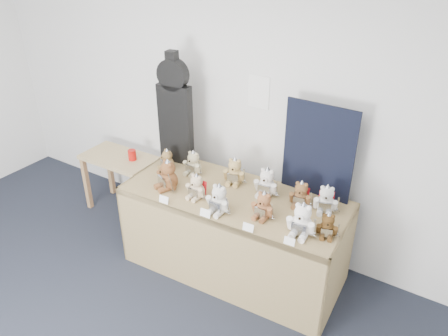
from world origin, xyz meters
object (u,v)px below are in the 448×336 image
Objects in this scene: teddy_back_centre_left at (235,172)px; teddy_back_end at (326,200)px; side_table at (120,166)px; teddy_back_left at (193,164)px; teddy_front_left at (197,187)px; guitar_case at (175,110)px; teddy_front_far_left at (168,176)px; teddy_front_end at (327,226)px; teddy_back_centre_right at (266,183)px; teddy_back_right at (301,195)px; teddy_front_far_right at (302,221)px; display_table at (230,217)px; red_cup at (132,155)px; teddy_back_far_left at (167,160)px; teddy_front_right at (263,206)px; teddy_front_centre at (219,200)px.

teddy_back_centre_left is 1.02× the size of teddy_back_end.
side_table is 3.19× the size of teddy_back_left.
teddy_front_left is 0.96× the size of teddy_back_left.
teddy_front_far_left is (0.25, -0.46, -0.41)m from guitar_case.
teddy_back_centre_right reaches higher than teddy_front_end.
teddy_front_far_left is 1.21× the size of teddy_back_right.
teddy_front_left is 0.82× the size of teddy_front_far_right.
teddy_back_centre_left is at bearing 110.46° from display_table.
guitar_case is (-0.82, 0.34, 0.71)m from display_table.
red_cup is 0.50× the size of teddy_back_far_left.
side_table is 1.84m from teddy_back_centre_right.
teddy_back_right reaches higher than side_table.
teddy_back_far_left is at bearing -9.93° from side_table.
teddy_front_left is at bearing 1.80° from teddy_back_far_left.
teddy_front_right is (1.76, -0.37, 0.19)m from red_cup.
red_cup is at bearing 163.42° from teddy_front_left.
teddy_back_left reaches higher than teddy_back_far_left.
teddy_back_centre_right reaches higher than teddy_back_centre_left.
side_table is at bearing 156.99° from teddy_front_end.
teddy_back_far_left is (-1.33, -0.10, -0.01)m from teddy_back_right.
teddy_front_centre is (0.83, -0.53, -0.42)m from guitar_case.
red_cup is 1.30m from teddy_back_centre_left.
red_cup is 0.44× the size of teddy_front_right.
guitar_case reaches higher than teddy_front_far_left.
teddy_front_far_left is 1.35× the size of teddy_back_far_left.
teddy_back_left is 0.75m from teddy_back_centre_right.
teddy_front_far_left is at bearing 174.21° from teddy_front_centre.
teddy_front_far_left reaches higher than red_cup.
teddy_front_far_right reaches higher than teddy_back_end.
teddy_back_left reaches higher than side_table.
teddy_back_far_left reaches higher than teddy_front_end.
teddy_back_far_left is at bearing 174.94° from teddy_back_right.
teddy_back_centre_right is (-0.65, 0.27, 0.03)m from teddy_front_end.
teddy_front_right is 0.36m from teddy_back_right.
red_cup is 1.95m from teddy_back_right.
teddy_front_left is 0.88× the size of teddy_front_centre.
teddy_front_centre reaches higher than display_table.
teddy_front_right is at bearing -13.61° from display_table.
teddy_front_end is (2.28, -0.33, 0.17)m from red_cup.
teddy_front_left is 1.10× the size of teddy_back_far_left.
teddy_back_left is 1.07m from teddy_back_right.
teddy_front_end is at bearing -8.94° from teddy_back_left.
teddy_front_end is at bearing -48.62° from teddy_back_right.
guitar_case is at bearing 159.15° from teddy_front_far_right.
teddy_back_left is at bearing -31.24° from guitar_case.
teddy_back_far_left is at bearing -179.62° from teddy_back_centre_right.
guitar_case is at bearing 161.98° from teddy_front_right.
teddy_front_far_left is at bearing 167.76° from teddy_front_end.
teddy_back_centre_left is (1.29, -0.03, 0.19)m from red_cup.
teddy_back_centre_left is (-0.99, 0.30, 0.02)m from teddy_front_end.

